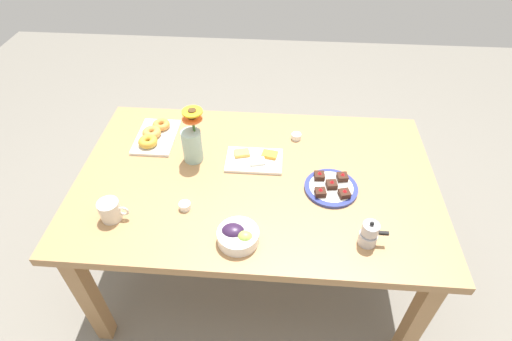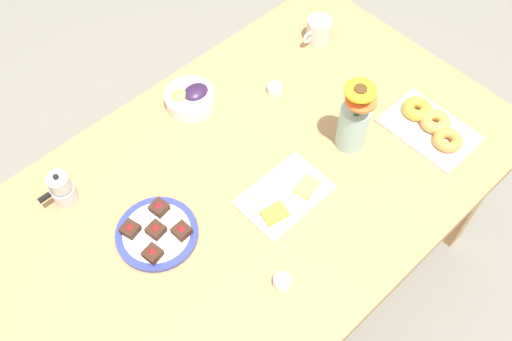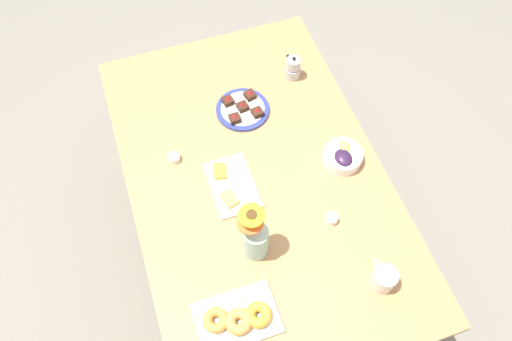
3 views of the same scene
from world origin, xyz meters
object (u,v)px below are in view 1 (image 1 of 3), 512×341
object	(u,v)px
dessert_plate	(331,187)
croissant_platter	(155,135)
cheese_platter	(255,159)
jam_cup_berry	(296,136)
moka_pot	(369,234)
grape_bowl	(238,235)
flower_vase	(192,143)
coffee_mug	(110,210)
dining_table	(256,190)
jam_cup_honey	(185,206)

from	to	relation	value
dessert_plate	croissant_platter	bearing A→B (deg)	161.09
cheese_platter	jam_cup_berry	distance (m)	0.27
jam_cup_berry	moka_pot	world-z (taller)	moka_pot
jam_cup_berry	grape_bowl	bearing A→B (deg)	-108.94
flower_vase	moka_pot	world-z (taller)	flower_vase
cheese_platter	jam_cup_berry	world-z (taller)	cheese_platter
coffee_mug	croissant_platter	size ratio (longest dim) A/B	0.43
grape_bowl	jam_cup_berry	world-z (taller)	grape_bowl
dining_table	jam_cup_berry	distance (m)	0.36
coffee_mug	moka_pot	distance (m)	1.01
grape_bowl	dessert_plate	xyz separation A→B (m)	(0.37, 0.30, -0.02)
jam_cup_honey	jam_cup_berry	distance (m)	0.68
coffee_mug	jam_cup_berry	xyz separation A→B (m)	(0.74, 0.57, -0.03)
dining_table	flower_vase	distance (m)	0.36
grape_bowl	moka_pot	distance (m)	0.49
coffee_mug	jam_cup_honey	world-z (taller)	coffee_mug
dining_table	croissant_platter	size ratio (longest dim) A/B	5.71
grape_bowl	flower_vase	distance (m)	0.53
jam_cup_berry	dining_table	bearing A→B (deg)	-121.53
grape_bowl	cheese_platter	size ratio (longest dim) A/B	0.62
croissant_platter	flower_vase	xyz separation A→B (m)	(0.22, -0.14, 0.08)
jam_cup_honey	dining_table	bearing A→B (deg)	36.67
cheese_platter	moka_pot	world-z (taller)	moka_pot
grape_bowl	jam_cup_berry	distance (m)	0.68
jam_cup_honey	jam_cup_berry	world-z (taller)	same
grape_bowl	dessert_plate	bearing A→B (deg)	39.18
croissant_platter	dessert_plate	size ratio (longest dim) A/B	1.21
dessert_plate	flower_vase	distance (m)	0.65
dining_table	moka_pot	xyz separation A→B (m)	(0.45, -0.33, 0.13)
coffee_mug	jam_cup_honey	bearing A→B (deg)	14.31
cheese_platter	croissant_platter	xyz separation A→B (m)	(-0.51, 0.13, 0.01)
croissant_platter	flower_vase	distance (m)	0.27
croissant_platter	jam_cup_honey	size ratio (longest dim) A/B	5.83
grape_bowl	cheese_platter	distance (m)	0.46
grape_bowl	moka_pot	bearing A→B (deg)	3.21
coffee_mug	cheese_platter	size ratio (longest dim) A/B	0.46
flower_vase	croissant_platter	bearing A→B (deg)	148.31
coffee_mug	cheese_platter	bearing A→B (deg)	35.29
jam_cup_honey	dessert_plate	size ratio (longest dim) A/B	0.21
coffee_mug	cheese_platter	distance (m)	0.67
dining_table	coffee_mug	world-z (taller)	coffee_mug
coffee_mug	dessert_plate	world-z (taller)	coffee_mug
grape_bowl	jam_cup_honey	bearing A→B (deg)	147.95
dessert_plate	flower_vase	xyz separation A→B (m)	(-0.63, 0.15, 0.08)
cheese_platter	croissant_platter	bearing A→B (deg)	165.18
grape_bowl	croissant_platter	distance (m)	0.76
croissant_platter	jam_cup_berry	xyz separation A→B (m)	(0.70, 0.05, -0.01)
grape_bowl	dessert_plate	world-z (taller)	grape_bowl
grape_bowl	croissant_platter	size ratio (longest dim) A/B	0.57
flower_vase	jam_cup_berry	bearing A→B (deg)	21.53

